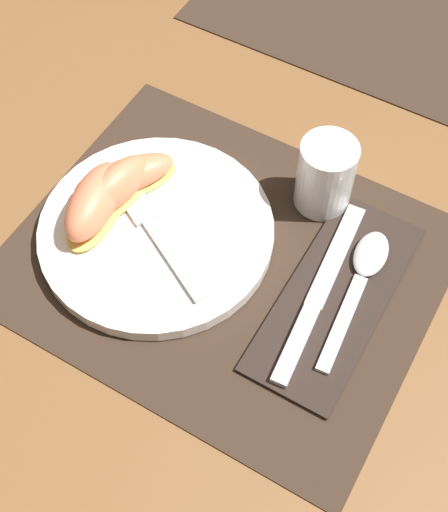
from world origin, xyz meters
The scene contains 11 objects.
ground_plane centered at (0.00, 0.00, 0.00)m, with size 3.00×3.00×0.00m, color brown.
placemat centered at (0.00, 0.00, 0.00)m, with size 0.43×0.35×0.00m.
plate centered at (-0.08, -0.01, 0.01)m, with size 0.25×0.25×0.02m.
juice_glass centered at (0.05, 0.12, 0.04)m, with size 0.06×0.06×0.08m.
napkin centered at (0.12, 0.02, 0.01)m, with size 0.10×0.24×0.00m.
knife centered at (0.10, 0.01, 0.01)m, with size 0.04×0.22×0.01m.
spoon centered at (0.13, 0.05, 0.01)m, with size 0.04×0.17×0.01m.
fork centered at (-0.08, -0.01, 0.02)m, with size 0.16×0.10×0.00m.
citrus_wedge_0 centered at (-0.13, 0.02, 0.03)m, with size 0.10×0.12×0.03m.
citrus_wedge_1 centered at (-0.13, 0.00, 0.04)m, with size 0.05×0.10×0.05m.
citrus_wedge_2 centered at (-0.14, -0.03, 0.04)m, with size 0.07×0.11×0.05m.
Camera 1 is at (0.20, -0.34, 0.63)m, focal length 50.00 mm.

